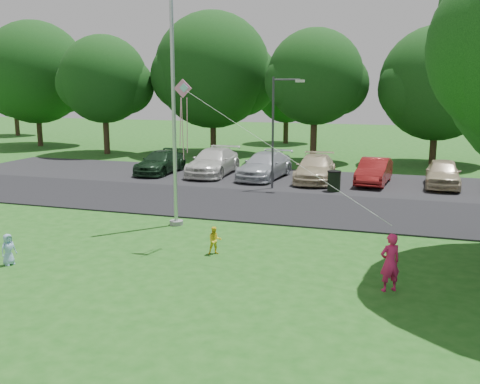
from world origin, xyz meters
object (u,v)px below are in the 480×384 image
(flagpole, at_px, (174,111))
(trash_can, at_px, (334,182))
(woman, at_px, (390,262))
(street_lamp, at_px, (277,123))
(child_yellow, at_px, (215,240))
(child_blue, at_px, (8,249))
(kite, at_px, (188,106))

(flagpole, height_order, trash_can, flagpole)
(flagpole, relative_size, trash_can, 9.51)
(flagpole, height_order, woman, flagpole)
(flagpole, xyz_separation_m, trash_can, (4.70, 7.93, -3.64))
(street_lamp, height_order, child_yellow, street_lamp)
(child_yellow, bearing_deg, woman, -46.07)
(woman, distance_m, child_yellow, 5.41)
(trash_can, xyz_separation_m, child_yellow, (-2.12, -10.78, -0.10))
(street_lamp, relative_size, woman, 3.66)
(street_lamp, xyz_separation_m, woman, (5.88, -12.10, -2.54))
(trash_can, relative_size, woman, 0.70)
(trash_can, distance_m, child_blue, 15.41)
(flagpole, relative_size, street_lamp, 1.83)
(child_yellow, xyz_separation_m, child_blue, (-5.30, -2.72, 0.02))
(street_lamp, bearing_deg, kite, -93.90)
(flagpole, xyz_separation_m, street_lamp, (1.89, 7.77, -0.88))
(child_blue, relative_size, kite, 0.14)
(trash_can, height_order, woman, woman)
(flagpole, height_order, child_blue, flagpole)
(street_lamp, distance_m, child_yellow, 11.03)
(flagpole, xyz_separation_m, child_blue, (-2.72, -5.57, -3.71))
(street_lamp, distance_m, trash_can, 3.94)
(trash_can, bearing_deg, child_blue, -118.79)
(woman, relative_size, child_yellow, 1.72)
(trash_can, height_order, child_yellow, trash_can)
(woman, height_order, child_yellow, woman)
(kite, bearing_deg, trash_can, 69.34)
(trash_can, height_order, child_blue, trash_can)
(trash_can, relative_size, child_blue, 1.15)
(trash_can, xyz_separation_m, child_blue, (-7.42, -13.50, -0.07))
(child_yellow, bearing_deg, child_blue, 176.90)
(woman, bearing_deg, child_blue, -26.39)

